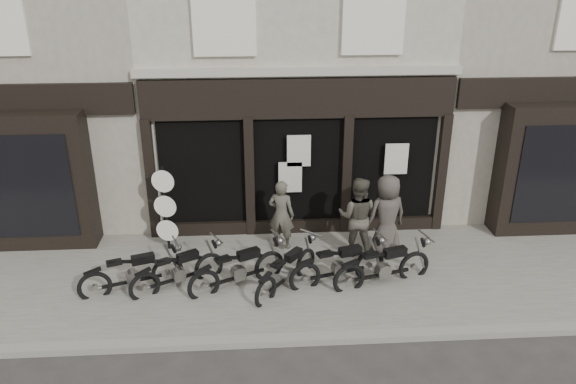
{
  "coord_description": "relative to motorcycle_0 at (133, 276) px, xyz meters",
  "views": [
    {
      "loc": [
        -1.03,
        -9.44,
        6.42
      ],
      "look_at": [
        -0.33,
        1.6,
        1.73
      ],
      "focal_mm": 35.0,
      "sensor_mm": 36.0,
      "label": 1
    }
  ],
  "objects": [
    {
      "name": "ground_plane",
      "position": [
        3.55,
        -0.55,
        -0.41
      ],
      "size": [
        90.0,
        90.0,
        0.0
      ],
      "primitive_type": "plane",
      "color": "#2D2B28",
      "rests_on": "ground"
    },
    {
      "name": "pavement",
      "position": [
        3.55,
        0.35,
        -0.35
      ],
      "size": [
        30.0,
        4.2,
        0.12
      ],
      "primitive_type": "cube",
      "color": "#656159",
      "rests_on": "ground_plane"
    },
    {
      "name": "kerb",
      "position": [
        3.55,
        -1.8,
        -0.34
      ],
      "size": [
        30.0,
        0.25,
        0.13
      ],
      "primitive_type": "cube",
      "color": "gray",
      "rests_on": "ground_plane"
    },
    {
      "name": "central_building",
      "position": [
        3.55,
        5.4,
        3.68
      ],
      "size": [
        7.3,
        6.22,
        8.34
      ],
      "color": "#BCB6A1",
      "rests_on": "ground"
    },
    {
      "name": "neighbour_left",
      "position": [
        -2.8,
        5.35,
        3.63
      ],
      "size": [
        5.6,
        6.73,
        8.34
      ],
      "color": "#9E9786",
      "rests_on": "ground"
    },
    {
      "name": "neighbour_right",
      "position": [
        9.9,
        5.35,
        3.63
      ],
      "size": [
        5.6,
        6.73,
        8.34
      ],
      "color": "#9E9786",
      "rests_on": "ground"
    },
    {
      "name": "motorcycle_0",
      "position": [
        0.0,
        0.0,
        0.0
      ],
      "size": [
        2.04,
        0.99,
        1.02
      ],
      "rotation": [
        0.0,
        0.0,
        0.34
      ],
      "color": "black",
      "rests_on": "ground"
    },
    {
      "name": "motorcycle_1",
      "position": [
        0.91,
        0.06,
        -0.01
      ],
      "size": [
        1.87,
        1.26,
        0.99
      ],
      "rotation": [
        0.0,
        0.0,
        0.52
      ],
      "color": "black",
      "rests_on": "ground"
    },
    {
      "name": "motorcycle_2",
      "position": [
        2.14,
        0.0,
        0.01
      ],
      "size": [
        2.01,
        1.25,
        1.04
      ],
      "rotation": [
        0.0,
        0.0,
        0.47
      ],
      "color": "black",
      "rests_on": "ground"
    },
    {
      "name": "motorcycle_3",
      "position": [
        3.13,
        -0.08,
        -0.01
      ],
      "size": [
        1.49,
        1.73,
        0.98
      ],
      "rotation": [
        0.0,
        0.0,
        0.89
      ],
      "color": "black",
      "rests_on": "ground"
    },
    {
      "name": "motorcycle_4",
      "position": [
        4.22,
        0.04,
        0.01
      ],
      "size": [
        2.1,
        0.95,
        1.04
      ],
      "rotation": [
        0.0,
        0.0,
        0.3
      ],
      "color": "black",
      "rests_on": "ground"
    },
    {
      "name": "motorcycle_5",
      "position": [
        5.13,
        -0.09,
        0.02
      ],
      "size": [
        2.16,
        0.93,
        1.06
      ],
      "rotation": [
        0.0,
        0.0,
        0.28
      ],
      "color": "black",
      "rests_on": "ground"
    },
    {
      "name": "man_left",
      "position": [
        3.1,
        1.6,
        0.54
      ],
      "size": [
        0.7,
        0.57,
        1.65
      ],
      "primitive_type": "imported",
      "rotation": [
        0.0,
        0.0,
        2.8
      ],
      "color": "#4A473D",
      "rests_on": "pavement"
    },
    {
      "name": "man_centre",
      "position": [
        4.78,
        1.18,
        0.64
      ],
      "size": [
        1.08,
        0.96,
        1.84
      ],
      "primitive_type": "imported",
      "rotation": [
        0.0,
        0.0,
        2.79
      ],
      "color": "#464339",
      "rests_on": "pavement"
    },
    {
      "name": "man_right",
      "position": [
        5.43,
        1.13,
        0.67
      ],
      "size": [
        1.07,
        0.86,
        1.9
      ],
      "primitive_type": "imported",
      "rotation": [
        0.0,
        0.0,
        3.44
      ],
      "color": "#413C36",
      "rests_on": "pavement"
    },
    {
      "name": "advert_sign_post",
      "position": [
        0.49,
        1.65,
        0.64
      ],
      "size": [
        0.52,
        0.34,
        2.15
      ],
      "rotation": [
        0.0,
        0.0,
        -0.21
      ],
      "color": "black",
      "rests_on": "ground"
    }
  ]
}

